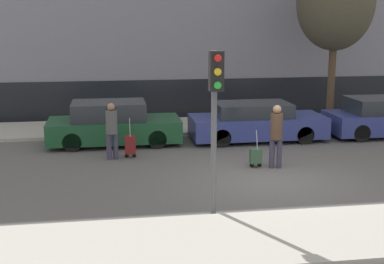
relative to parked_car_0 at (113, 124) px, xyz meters
The scene contains 13 objects.
ground_plane 6.18m from the parked_car_0, 49.76° to the right, with size 80.00×80.00×0.00m, color #565451.
sidewalk_near 9.34m from the parked_car_0, 64.82° to the right, with size 28.00×2.50×0.12m.
sidewalk_far 4.63m from the parked_car_0, 30.22° to the left, with size 28.00×3.00×0.12m.
parked_car_0 is the anchor object (origin of this frame).
parked_car_1 4.86m from the parked_car_0, ahead, with size 4.57×1.82×1.30m.
parked_car_2 9.49m from the parked_car_0, ahead, with size 3.93×1.84×1.37m.
pedestrian_left 2.00m from the parked_car_0, 91.50° to the right, with size 0.34×0.34×1.70m.
trolley_left 1.93m from the parked_car_0, 75.38° to the right, with size 0.34×0.29×1.21m.
pedestrian_right 5.76m from the parked_car_0, 39.15° to the right, with size 0.34×0.34×1.79m.
trolley_right 5.25m from the parked_car_0, 41.42° to the right, with size 0.34×0.29×1.07m.
traffic_light 7.56m from the parked_car_0, 74.01° to the right, with size 0.28×0.47×3.50m.
parked_bicycle 6.13m from the parked_car_0, 19.68° to the left, with size 1.77×0.06×0.96m.
bare_tree_near_crossing 9.48m from the parked_car_0, 12.59° to the left, with size 2.90×2.90×6.32m.
Camera 1 is at (-4.09, -12.87, 4.16)m, focal length 50.00 mm.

